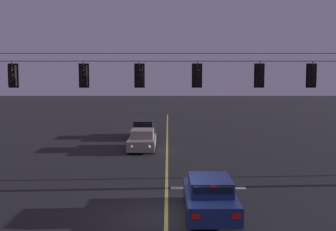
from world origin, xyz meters
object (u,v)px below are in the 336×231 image
traffic_light_centre (141,76)px  car_oncoming_lead (144,140)px  traffic_light_rightmost (261,76)px  traffic_light_far_right (314,76)px  car_waiting_near_lane (211,197)px  traffic_light_right_inner (199,76)px  car_oncoming_trailing (145,129)px  traffic_light_leftmost (14,76)px  traffic_light_left_inner (85,76)px

traffic_light_centre → car_oncoming_lead: 10.58m
traffic_light_rightmost → traffic_light_far_right: same height
traffic_light_centre → traffic_light_rightmost: size_ratio=1.00×
traffic_light_rightmost → car_waiting_near_lane: 6.70m
traffic_light_right_inner → car_oncoming_trailing: bearing=102.2°
car_oncoming_lead → car_oncoming_trailing: bearing=92.4°
traffic_light_centre → car_oncoming_lead: (-0.45, 9.59, -4.46)m
traffic_light_leftmost → traffic_light_rightmost: (11.35, 0.00, 0.00)m
traffic_light_rightmost → traffic_light_far_right: (2.40, 0.00, 0.00)m
traffic_light_left_inner → traffic_light_rightmost: same height
traffic_light_leftmost → car_waiting_near_lane: size_ratio=0.28×
traffic_light_right_inner → traffic_light_rightmost: size_ratio=1.00×
traffic_light_centre → traffic_light_right_inner: 2.66m
traffic_light_left_inner → traffic_light_far_right: same height
traffic_light_left_inner → traffic_light_centre: size_ratio=1.00×
traffic_light_right_inner → traffic_light_left_inner: bearing=180.0°
traffic_light_left_inner → car_oncoming_trailing: bearing=83.2°
traffic_light_centre → traffic_light_far_right: bearing=0.0°
traffic_light_rightmost → car_waiting_near_lane: (-2.67, -4.23, -4.46)m
traffic_light_rightmost → car_oncoming_trailing: size_ratio=0.28×
traffic_light_centre → car_oncoming_trailing: size_ratio=0.28×
traffic_light_left_inner → traffic_light_right_inner: bearing=0.0°
traffic_light_far_right → traffic_light_right_inner: bearing=180.0°
car_oncoming_trailing → traffic_light_left_inner: bearing=-96.8°
traffic_light_left_inner → traffic_light_rightmost: 8.09m
traffic_light_leftmost → traffic_light_left_inner: bearing=0.0°
traffic_light_centre → traffic_light_rightmost: 5.53m
traffic_light_centre → traffic_light_right_inner: (2.66, 0.00, 0.00)m
traffic_light_leftmost → car_oncoming_trailing: (5.12, 15.51, -4.46)m
traffic_light_far_right → traffic_light_leftmost: bearing=180.0°
traffic_light_left_inner → car_oncoming_lead: size_ratio=0.28×
traffic_light_right_inner → traffic_light_rightmost: same height
car_oncoming_trailing → traffic_light_centre: bearing=-87.4°
car_waiting_near_lane → car_oncoming_trailing: same height
traffic_light_leftmost → car_oncoming_lead: 11.86m
traffic_light_leftmost → traffic_light_right_inner: 8.48m
traffic_light_rightmost → car_waiting_near_lane: size_ratio=0.28×
traffic_light_leftmost → car_oncoming_trailing: bearing=71.7°
traffic_light_rightmost → car_oncoming_trailing: bearing=111.9°
traffic_light_rightmost → traffic_light_centre: bearing=180.0°
traffic_light_leftmost → traffic_light_right_inner: size_ratio=1.00×
traffic_light_far_right → car_oncoming_lead: (-8.38, 9.59, -4.46)m
traffic_light_rightmost → car_oncoming_trailing: 17.30m
traffic_light_centre → traffic_light_left_inner: bearing=180.0°
traffic_light_right_inner → traffic_light_far_right: (5.27, 0.00, 0.00)m
traffic_light_far_right → car_waiting_near_lane: 7.97m
traffic_light_far_right → traffic_light_rightmost: bearing=180.0°
traffic_light_left_inner → traffic_light_rightmost: (8.09, 0.00, 0.00)m
traffic_light_leftmost → car_oncoming_trailing: size_ratio=0.28×
traffic_light_rightmost → traffic_light_far_right: bearing=0.0°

